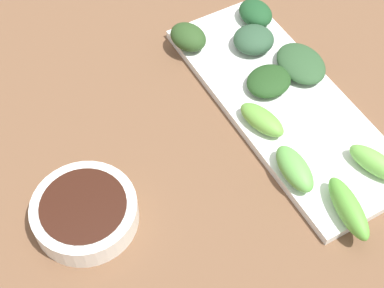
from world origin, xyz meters
name	(u,v)px	position (x,y,z in m)	size (l,w,h in m)	color
tabletop	(203,143)	(0.00, 0.00, 0.01)	(2.10, 2.10, 0.02)	brown
sauce_bowl	(85,212)	(-0.17, -0.03, 0.04)	(0.12, 0.12, 0.03)	white
serving_plate	(284,103)	(0.12, -0.01, 0.03)	(0.14, 0.37, 0.01)	white
broccoli_leafy_0	(301,63)	(0.16, 0.03, 0.04)	(0.06, 0.08, 0.02)	#2E522E
broccoli_stalk_1	(348,208)	(0.08, -0.17, 0.05)	(0.02, 0.08, 0.03)	#5EAD3D
broccoli_stalk_2	(375,163)	(0.14, -0.14, 0.04)	(0.03, 0.07, 0.03)	#6FB64A
broccoli_leafy_3	(254,40)	(0.13, 0.09, 0.05)	(0.06, 0.05, 0.03)	#2D4F35
broccoli_leafy_4	(269,81)	(0.11, 0.02, 0.04)	(0.06, 0.05, 0.02)	#21451C
broccoli_stalk_5	(262,120)	(0.07, -0.02, 0.04)	(0.03, 0.06, 0.02)	#66A73F
broccoli_leafy_6	(256,13)	(0.16, 0.14, 0.05)	(0.04, 0.05, 0.03)	#1C4A25
broccoli_leafy_7	(188,37)	(0.06, 0.14, 0.05)	(0.04, 0.05, 0.03)	#2B4A20
broccoli_stalk_8	(295,169)	(0.06, -0.10, 0.05)	(0.03, 0.07, 0.03)	#62B14D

